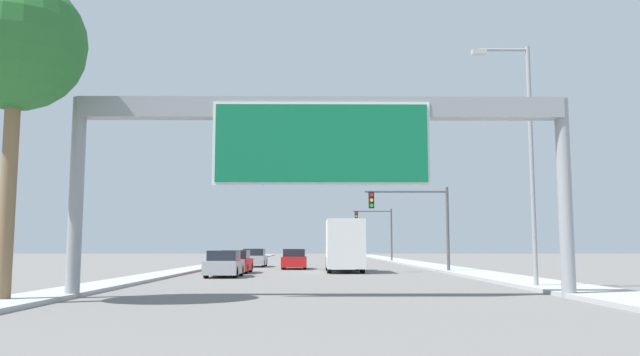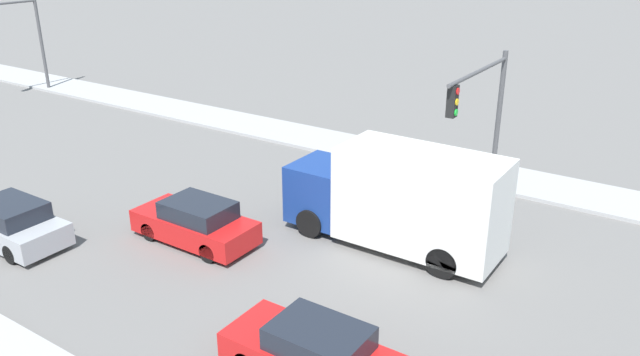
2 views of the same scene
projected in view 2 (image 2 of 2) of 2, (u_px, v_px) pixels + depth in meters
The scene contains 7 objects.
sidewalk_right at pixel (144, 103), 37.73m from camera, with size 3.00×120.00×0.15m.
car_mid_center at pixel (10, 223), 20.84m from camera, with size 1.86×4.42×1.51m.
car_mid_right at pixel (196, 223), 20.88m from camera, with size 1.82×4.36×1.51m.
car_far_right at pixel (314, 353), 14.48m from camera, with size 1.79×4.28×1.46m.
truck_box_primary at pixel (400, 199), 20.20m from camera, with size 2.37×7.31×3.42m.
traffic_light_near_intersection at pixel (484, 105), 22.73m from camera, with size 5.53×0.32×5.58m.
traffic_light_mid_block at pixel (18, 30), 38.52m from camera, with size 4.41×0.32×5.99m.
Camera 2 is at (-15.08, 30.69, 9.86)m, focal length 35.00 mm.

